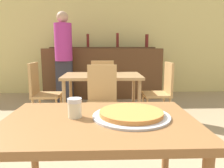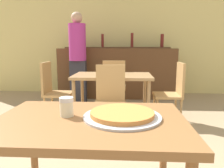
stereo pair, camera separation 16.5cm
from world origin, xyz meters
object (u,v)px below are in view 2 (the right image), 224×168
Objects in this scene: chair_far_side_back at (114,83)px; chair_far_side_right at (173,89)px; chair_far_side_front at (110,96)px; chair_far_side_left at (53,88)px; pizza_tray at (122,115)px; cheese_shaker at (67,107)px; person_standing at (78,54)px.

chair_far_side_back is 1.05m from chair_far_side_right.
chair_far_side_front and chair_far_side_back have the same top height.
chair_far_side_left is (-0.91, -0.52, 0.00)m from chair_far_side_back.
chair_far_side_right is (0.91, 0.52, 0.00)m from chair_far_side_front.
pizza_tray is (0.18, -2.60, 0.25)m from chair_far_side_back.
chair_far_side_right is (0.91, -0.52, 0.00)m from chair_far_side_back.
chair_far_side_back is at bearing 87.08° from cheese_shaker.
chair_far_side_right is at bearing -33.93° from person_standing.
chair_far_side_back is at bearing -38.41° from person_standing.
cheese_shaker is (-1.05, -2.07, 0.29)m from chair_far_side_right.
chair_far_side_back and chair_far_side_right have the same top height.
cheese_shaker is 0.06× the size of person_standing.
cheese_shaker is at bearing -94.89° from chair_far_side_front.
chair_far_side_back is at bearing 90.00° from chair_far_side_front.
chair_far_side_right is 2.22m from pizza_tray.
chair_far_side_right reaches higher than pizza_tray.
pizza_tray is (1.10, -2.08, 0.25)m from chair_far_side_left.
chair_far_side_front is 1.58m from cheese_shaker.
chair_far_side_front is 1.88m from person_standing.
cheese_shaker is (-0.31, 0.01, 0.04)m from pizza_tray.
chair_far_side_right is 2.11× the size of pizza_tray.
chair_far_side_left reaches higher than pizza_tray.
person_standing is (-0.63, 3.20, 0.18)m from cheese_shaker.
pizza_tray is at bearing -73.57° from person_standing.
person_standing reaches higher than chair_far_side_left.
cheese_shaker is 3.27m from person_standing.
chair_far_side_left is at bearing 110.71° from cheese_shaker.
chair_far_side_front is at bearing 85.11° from cheese_shaker.
chair_far_side_front reaches higher than cheese_shaker.
chair_far_side_front is at bearing -60.21° from chair_far_side_right.
person_standing reaches higher than cheese_shaker.
cheese_shaker is at bearing -26.83° from chair_far_side_right.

